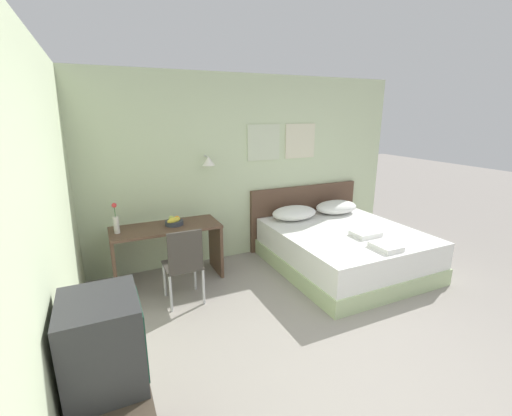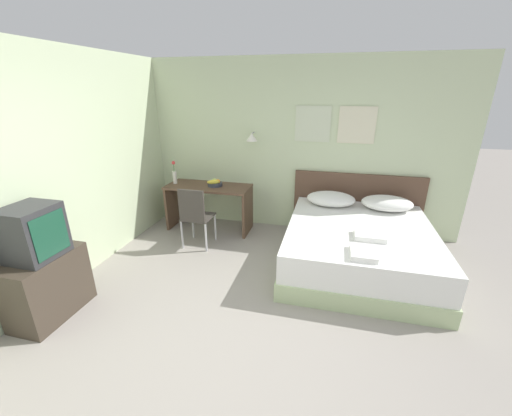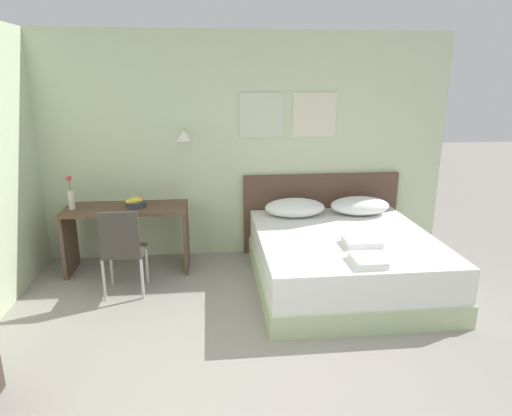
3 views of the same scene
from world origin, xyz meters
TOP-DOWN VIEW (x-y plane):
  - ground_plane at (0.00, 0.00)m, footprint 24.00×24.00m
  - wall_back at (0.01, 2.87)m, footprint 5.24×0.31m
  - bed at (1.10, 1.78)m, footprint 1.82×2.01m
  - headboard at (1.10, 2.81)m, footprint 1.94×0.06m
  - pillow_left at (0.71, 2.49)m, footprint 0.70×0.47m
  - pillow_right at (1.49, 2.49)m, footprint 0.70×0.47m
  - folded_towel_near_foot at (1.18, 1.47)m, footprint 0.35×0.27m
  - folded_towel_mid_bed at (1.08, 1.02)m, footprint 0.26×0.33m
  - desk at (-1.21, 2.44)m, footprint 1.34×0.56m
  - desk_chair at (-1.15, 1.76)m, footprint 0.41×0.41m
  - fruit_bowl at (-1.10, 2.45)m, footprint 0.23×0.23m
  - flower_vase at (-1.78, 2.43)m, footprint 0.07×0.07m
  - tv_stand at (-1.99, 0.04)m, footprint 0.42×0.75m
  - television at (-1.99, 0.04)m, footprint 0.41×0.45m

SIDE VIEW (x-z plane):
  - ground_plane at x=0.00m, z-range 0.00..0.00m
  - bed at x=1.10m, z-range 0.00..0.56m
  - tv_stand at x=-1.99m, z-range 0.00..0.67m
  - headboard at x=1.10m, z-range 0.00..0.99m
  - desk at x=-1.21m, z-range 0.16..0.90m
  - desk_chair at x=-1.15m, z-range 0.07..0.98m
  - folded_towel_near_foot at x=1.18m, z-range 0.56..0.62m
  - folded_towel_mid_bed at x=1.08m, z-range 0.56..0.62m
  - pillow_left at x=0.71m, z-range 0.56..0.76m
  - pillow_right at x=1.49m, z-range 0.56..0.76m
  - fruit_bowl at x=-1.10m, z-range 0.73..0.84m
  - flower_vase at x=-1.78m, z-range 0.70..1.07m
  - television at x=-1.99m, z-range 0.67..1.19m
  - wall_back at x=0.01m, z-range 0.01..2.66m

